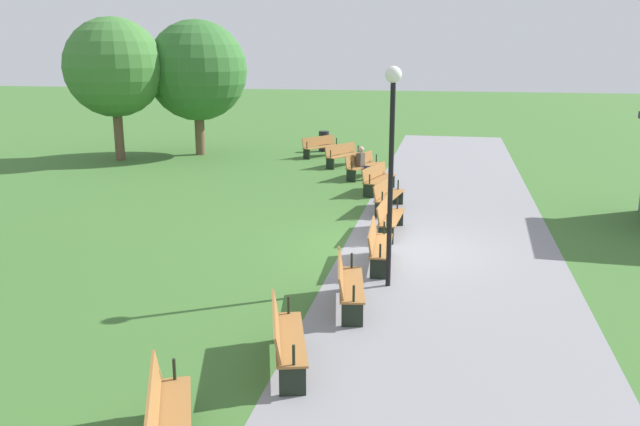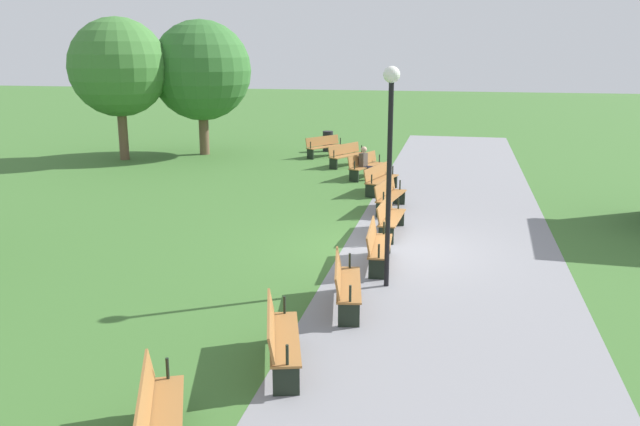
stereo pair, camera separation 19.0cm
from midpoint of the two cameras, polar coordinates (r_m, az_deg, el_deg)
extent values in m
plane|color=#3D6B2D|center=(15.95, 5.55, -3.07)|extent=(120.00, 120.00, 0.00)
cube|color=gray|center=(15.89, 10.88, -3.33)|extent=(42.63, 5.10, 0.01)
cube|color=#996633|center=(29.21, -0.04, 5.75)|extent=(1.83, 1.47, 0.04)
cube|color=#996633|center=(29.32, -0.31, 6.26)|extent=(1.63, 1.20, 0.40)
cube|color=black|center=(29.87, 1.23, 5.48)|extent=(0.27, 0.34, 0.43)
cylinder|color=black|center=(29.79, 1.26, 6.23)|extent=(0.06, 0.06, 0.30)
cube|color=black|center=(28.64, -1.35, 5.11)|extent=(0.27, 0.34, 0.43)
cylinder|color=black|center=(28.56, -1.33, 5.88)|extent=(0.06, 0.06, 0.30)
cube|color=#996633|center=(26.87, 1.91, 5.01)|extent=(1.90, 1.32, 0.04)
cube|color=#996633|center=(26.95, 1.58, 5.56)|extent=(1.74, 1.02, 0.40)
cube|color=black|center=(27.61, 3.07, 4.75)|extent=(0.23, 0.36, 0.43)
cylinder|color=black|center=(27.54, 3.11, 5.56)|extent=(0.06, 0.06, 0.30)
cube|color=black|center=(26.21, 0.68, 4.27)|extent=(0.23, 0.36, 0.43)
cylinder|color=black|center=(26.13, 0.72, 5.12)|extent=(0.06, 0.06, 0.30)
cube|color=#996633|center=(24.47, 3.60, 4.09)|extent=(1.95, 1.14, 0.04)
cube|color=#996633|center=(24.52, 3.20, 4.69)|extent=(1.82, 0.83, 0.40)
cube|color=black|center=(25.28, 4.62, 3.86)|extent=(0.20, 0.37, 0.43)
cylinder|color=black|center=(25.20, 4.68, 4.74)|extent=(0.06, 0.06, 0.30)
cube|color=black|center=(23.74, 2.49, 3.22)|extent=(0.20, 0.37, 0.43)
cylinder|color=black|center=(23.66, 2.54, 4.16)|extent=(0.06, 0.06, 0.30)
cube|color=#996633|center=(22.02, 4.93, 2.94)|extent=(1.97, 0.96, 0.04)
cube|color=#996633|center=(22.05, 4.46, 3.60)|extent=(1.88, 0.63, 0.40)
cube|color=black|center=(22.88, 5.78, 2.75)|extent=(0.16, 0.38, 0.43)
cylinder|color=black|center=(22.80, 5.85, 3.72)|extent=(0.05, 0.05, 0.30)
cube|color=black|center=(21.25, 3.99, 1.90)|extent=(0.16, 0.38, 0.43)
cylinder|color=black|center=(21.16, 4.05, 2.94)|extent=(0.05, 0.05, 0.30)
cube|color=#996633|center=(19.54, 5.77, 1.48)|extent=(1.97, 0.76, 0.04)
cube|color=#996633|center=(19.54, 5.22, 2.22)|extent=(1.92, 0.43, 0.40)
cube|color=black|center=(20.44, 6.42, 1.36)|extent=(0.12, 0.38, 0.43)
cylinder|color=black|center=(20.36, 6.50, 2.44)|extent=(0.05, 0.05, 0.30)
cube|color=black|center=(18.74, 5.03, 0.23)|extent=(0.12, 0.38, 0.43)
cylinder|color=black|center=(18.65, 5.11, 1.40)|extent=(0.05, 0.05, 0.30)
cube|color=#996633|center=(17.06, 5.90, -0.38)|extent=(1.95, 0.55, 0.04)
cube|color=#996633|center=(17.03, 5.25, 0.45)|extent=(1.93, 0.21, 0.40)
cube|color=black|center=(17.98, 6.31, -0.40)|extent=(0.08, 0.38, 0.43)
cylinder|color=black|center=(17.89, 6.41, 0.82)|extent=(0.05, 0.05, 0.30)
cube|color=black|center=(16.26, 5.40, -1.95)|extent=(0.08, 0.38, 0.43)
cylinder|color=black|center=(16.15, 5.50, -0.61)|extent=(0.05, 0.05, 0.30)
cube|color=#996633|center=(14.61, 4.94, -2.84)|extent=(1.95, 0.55, 0.04)
cube|color=#996633|center=(14.55, 4.18, -1.90)|extent=(1.93, 0.21, 0.40)
cube|color=black|center=(15.54, 5.11, -2.70)|extent=(0.08, 0.38, 0.43)
cylinder|color=black|center=(15.43, 5.22, -1.30)|extent=(0.05, 0.05, 0.30)
cube|color=black|center=(13.82, 4.72, -4.85)|extent=(0.08, 0.38, 0.43)
cylinder|color=black|center=(13.70, 4.83, -3.29)|extent=(0.05, 0.05, 0.30)
cube|color=#996633|center=(12.26, 2.29, -6.16)|extent=(1.97, 0.76, 0.04)
cube|color=#996633|center=(12.18, 1.35, -5.09)|extent=(1.92, 0.43, 0.40)
cube|color=black|center=(13.19, 2.23, -5.75)|extent=(0.12, 0.38, 0.43)
cylinder|color=black|center=(13.06, 2.33, -4.12)|extent=(0.05, 0.05, 0.30)
cube|color=black|center=(11.51, 2.33, -8.81)|extent=(0.12, 0.38, 0.43)
cylinder|color=black|center=(11.36, 2.45, -6.98)|extent=(0.05, 0.05, 0.30)
cube|color=#996633|center=(10.11, -3.19, -10.74)|extent=(1.97, 0.96, 0.04)
cube|color=#996633|center=(10.01, -4.36, -9.51)|extent=(1.88, 0.63, 0.40)
cube|color=black|center=(11.03, -3.32, -9.87)|extent=(0.16, 0.38, 0.43)
cylinder|color=black|center=(10.88, -3.24, -7.96)|extent=(0.05, 0.05, 0.30)
cube|color=black|center=(9.41, -2.99, -14.33)|extent=(0.16, 0.38, 0.43)
cylinder|color=black|center=(9.23, -2.89, -12.17)|extent=(0.05, 0.05, 0.30)
cube|color=#996633|center=(8.36, -13.32, -16.83)|extent=(1.95, 1.14, 0.04)
cube|color=#996633|center=(8.25, -14.86, -15.42)|extent=(1.82, 0.83, 0.40)
cube|color=black|center=(9.26, -13.07, -15.22)|extent=(0.20, 0.37, 0.43)
cylinder|color=black|center=(9.08, -13.09, -13.03)|extent=(0.06, 0.06, 0.30)
cube|color=#4C4238|center=(24.24, 3.29, 4.60)|extent=(0.37, 0.31, 0.50)
sphere|color=tan|center=(24.16, 3.34, 5.51)|extent=(0.22, 0.22, 0.22)
cylinder|color=#23232D|center=(24.27, 3.76, 3.96)|extent=(0.26, 0.38, 0.13)
cylinder|color=#23232D|center=(24.22, 4.12, 3.42)|extent=(0.14, 0.14, 0.43)
cylinder|color=#23232D|center=(24.12, 3.54, 3.90)|extent=(0.26, 0.38, 0.13)
cylinder|color=#23232D|center=(24.07, 3.90, 3.35)|extent=(0.14, 0.14, 0.43)
cylinder|color=brown|center=(29.59, -17.19, 6.87)|extent=(0.40, 0.40, 2.57)
sphere|color=#3D7533|center=(29.41, -17.57, 11.93)|extent=(4.11, 4.11, 4.11)
cylinder|color=brown|center=(30.29, -10.54, 7.15)|extent=(0.43, 0.43, 2.30)
sphere|color=#336B2D|center=(30.10, -10.76, 12.01)|extent=(4.38, 4.38, 4.38)
cylinder|color=black|center=(12.97, 5.69, 2.19)|extent=(0.10, 0.10, 4.06)
sphere|color=white|center=(12.70, 5.93, 11.82)|extent=(0.32, 0.32, 0.32)
cylinder|color=black|center=(30.83, 0.16, 6.23)|extent=(0.48, 0.48, 0.93)
camera|label=1|loc=(0.10, -90.34, -0.09)|focal=37.02mm
camera|label=2|loc=(0.10, 89.66, 0.09)|focal=37.02mm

